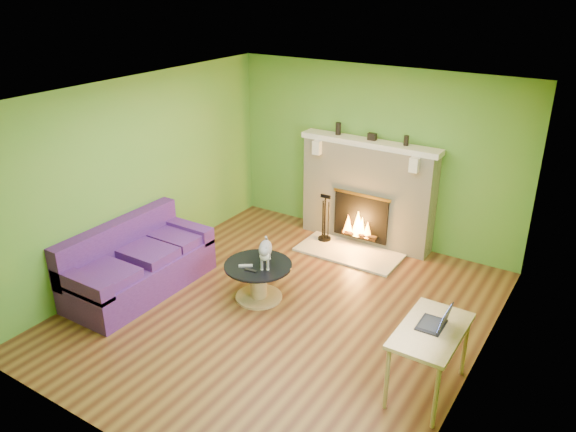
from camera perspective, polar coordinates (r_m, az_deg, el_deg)
name	(u,v)px	position (r m, az deg, el deg)	size (l,w,h in m)	color
floor	(282,310)	(6.90, -0.62, -9.57)	(5.00, 5.00, 0.00)	#502917
ceiling	(281,96)	(5.90, -0.73, 12.09)	(5.00, 5.00, 0.00)	white
wall_back	(375,156)	(8.36, 8.79, 6.08)	(5.00, 5.00, 0.00)	#519631
wall_front	(106,319)	(4.65, -18.05, -9.88)	(5.00, 5.00, 0.00)	#519631
wall_left	(139,176)	(7.67, -14.91, 3.94)	(5.00, 5.00, 0.00)	#519631
wall_right	(485,264)	(5.51, 19.39, -4.58)	(5.00, 5.00, 0.00)	#519631
window_frame	(458,281)	(4.61, 16.86, -6.37)	(1.20, 1.20, 0.00)	silver
window_pane	(457,281)	(4.61, 16.77, -6.35)	(1.06, 1.06, 0.00)	white
fireplace	(367,193)	(8.38, 8.05, 2.33)	(2.10, 0.46, 1.58)	beige
hearth	(349,252)	(8.26, 6.23, -3.66)	(1.50, 0.75, 0.03)	beige
mantel	(370,143)	(8.12, 8.29, 7.34)	(2.10, 0.28, 0.08)	silver
sofa	(137,265)	(7.45, -15.09, -4.80)	(0.89, 1.94, 0.87)	#421962
coffee_table	(258,279)	(7.02, -3.03, -6.39)	(0.84, 0.84, 0.48)	tan
desk	(431,337)	(5.55, 14.28, -11.80)	(0.56, 0.97, 0.72)	tan
cat	(265,252)	(6.83, -2.30, -3.64)	(0.21, 0.57, 0.35)	slate
remote_silver	(246,266)	(6.88, -4.33, -5.06)	(0.17, 0.04, 0.02)	gray
remote_black	(251,270)	(6.78, -3.81, -5.53)	(0.16, 0.04, 0.02)	black
laptop	(433,315)	(5.48, 14.47, -9.75)	(0.27, 0.31, 0.23)	black
fire_tools	(325,217)	(8.42, 3.78, -0.14)	(0.20, 0.20, 0.73)	black
mantel_vase_left	(338,129)	(8.33, 5.13, 8.83)	(0.08, 0.08, 0.18)	black
mantel_vase_right	(406,141)	(7.92, 11.92, 7.50)	(0.07, 0.07, 0.14)	black
mantel_box	(372,137)	(8.11, 8.55, 7.98)	(0.12, 0.08, 0.10)	black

